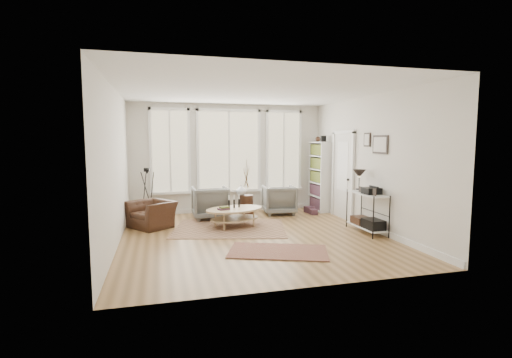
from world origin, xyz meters
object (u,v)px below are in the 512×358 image
object	(u,v)px
low_shelf	(367,208)
accent_chair	(152,214)
armchair_right	(279,200)
side_table	(246,188)
bookcase	(320,176)
armchair_left	(210,202)
coffee_table	(234,212)

from	to	relation	value
low_shelf	accent_chair	bearing A→B (deg)	159.74
armchair_right	side_table	bearing A→B (deg)	8.72
bookcase	armchair_left	xyz separation A→B (m)	(-3.06, -0.29, -0.56)
armchair_left	bookcase	bearing A→B (deg)	-174.69
coffee_table	armchair_left	xyz separation A→B (m)	(-0.40, 1.06, 0.07)
bookcase	accent_chair	world-z (taller)	bookcase
bookcase	armchair_left	bearing A→B (deg)	-174.66
low_shelf	bookcase	bearing A→B (deg)	88.72
accent_chair	armchair_left	bearing A→B (deg)	76.35
low_shelf	accent_chair	xyz separation A→B (m)	(-4.40, 1.62, -0.22)
bookcase	low_shelf	xyz separation A→B (m)	(-0.06, -2.52, -0.44)
bookcase	coffee_table	bearing A→B (deg)	-153.15
coffee_table	armchair_right	distance (m)	1.87
armchair_right	coffee_table	bearing A→B (deg)	46.10
low_shelf	side_table	size ratio (longest dim) A/B	0.86
side_table	accent_chair	xyz separation A→B (m)	(-2.33, -0.70, -0.43)
side_table	accent_chair	distance (m)	2.47
low_shelf	coffee_table	distance (m)	2.87
armchair_right	accent_chair	distance (m)	3.31
coffee_table	accent_chair	bearing A→B (deg)	165.81
coffee_table	accent_chair	xyz separation A→B (m)	(-1.79, 0.45, -0.04)
armchair_left	armchair_right	bearing A→B (deg)	-176.18
bookcase	accent_chair	distance (m)	4.59
low_shelf	armchair_left	distance (m)	3.75
coffee_table	accent_chair	size ratio (longest dim) A/B	1.68
armchair_left	side_table	bearing A→B (deg)	-174.50
low_shelf	coffee_table	xyz separation A→B (m)	(-2.61, 1.17, -0.18)
armchair_right	side_table	xyz separation A→B (m)	(-0.90, -0.03, 0.35)
armchair_left	accent_chair	xyz separation A→B (m)	(-1.39, -0.61, -0.10)
low_shelf	armchair_left	world-z (taller)	low_shelf
low_shelf	armchair_right	world-z (taller)	low_shelf
bookcase	armchair_left	size ratio (longest dim) A/B	2.35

